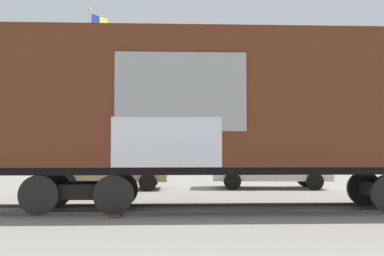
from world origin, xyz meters
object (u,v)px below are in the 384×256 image
object	(u,v)px
freight_car	(248,105)
parked_car_tan	(111,167)
flagpole	(92,74)
parked_car_white	(268,165)

from	to	relation	value
freight_car	parked_car_tan	bearing A→B (deg)	121.23
flagpole	parked_car_tan	xyz separation A→B (m)	(1.25, -5.26, -4.37)
freight_car	flagpole	world-z (taller)	flagpole
flagpole	parked_car_white	xyz separation A→B (m)	(7.29, -5.43, -4.34)
freight_car	parked_car_white	xyz separation A→B (m)	(2.26, 6.05, -1.74)
freight_car	flagpole	bearing A→B (deg)	113.65
parked_car_tan	freight_car	bearing A→B (deg)	-58.77
freight_car	flagpole	size ratio (longest dim) A/B	1.58
parked_car_tan	flagpole	bearing A→B (deg)	103.41
freight_car	parked_car_white	bearing A→B (deg)	69.51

